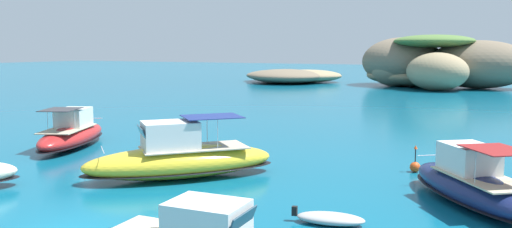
{
  "coord_description": "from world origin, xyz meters",
  "views": [
    {
      "loc": [
        14.57,
        -13.84,
        6.64
      ],
      "look_at": [
        -2.14,
        18.86,
        2.11
      ],
      "focal_mm": 37.48,
      "sensor_mm": 36.0,
      "label": 1
    }
  ],
  "objects_px": {
    "motorboat_red": "(72,134)",
    "channel_buoy": "(415,166)",
    "islet_small": "(290,76)",
    "dinghy_tender": "(330,218)",
    "motorboat_navy": "(472,185)",
    "islet_large": "(430,65)",
    "motorboat_yellow": "(179,159)"
  },
  "relations": [
    {
      "from": "motorboat_red",
      "to": "channel_buoy",
      "type": "relative_size",
      "value": 6.18
    },
    {
      "from": "islet_small",
      "to": "dinghy_tender",
      "type": "height_order",
      "value": "islet_small"
    },
    {
      "from": "motorboat_navy",
      "to": "channel_buoy",
      "type": "relative_size",
      "value": 5.68
    },
    {
      "from": "islet_large",
      "to": "channel_buoy",
      "type": "xyz_separation_m",
      "value": [
        10.01,
        -66.35,
        -3.46
      ]
    },
    {
      "from": "islet_large",
      "to": "channel_buoy",
      "type": "bearing_deg",
      "value": -81.42
    },
    {
      "from": "motorboat_red",
      "to": "channel_buoy",
      "type": "height_order",
      "value": "motorboat_red"
    },
    {
      "from": "motorboat_navy",
      "to": "channel_buoy",
      "type": "height_order",
      "value": "motorboat_navy"
    },
    {
      "from": "islet_large",
      "to": "channel_buoy",
      "type": "height_order",
      "value": "islet_large"
    },
    {
      "from": "motorboat_yellow",
      "to": "channel_buoy",
      "type": "bearing_deg",
      "value": 32.81
    },
    {
      "from": "islet_small",
      "to": "motorboat_red",
      "type": "bearing_deg",
      "value": -78.47
    },
    {
      "from": "dinghy_tender",
      "to": "channel_buoy",
      "type": "distance_m",
      "value": 10.32
    },
    {
      "from": "islet_large",
      "to": "islet_small",
      "type": "bearing_deg",
      "value": 179.24
    },
    {
      "from": "islet_large",
      "to": "motorboat_yellow",
      "type": "bearing_deg",
      "value": -90.44
    },
    {
      "from": "islet_large",
      "to": "motorboat_yellow",
      "type": "distance_m",
      "value": 73.22
    },
    {
      "from": "dinghy_tender",
      "to": "motorboat_red",
      "type": "bearing_deg",
      "value": 160.81
    },
    {
      "from": "islet_large",
      "to": "motorboat_red",
      "type": "xyz_separation_m",
      "value": [
        -12.04,
        -69.35,
        -2.92
      ]
    },
    {
      "from": "islet_large",
      "to": "motorboat_red",
      "type": "relative_size",
      "value": 3.35
    },
    {
      "from": "dinghy_tender",
      "to": "islet_small",
      "type": "bearing_deg",
      "value": 114.48
    },
    {
      "from": "dinghy_tender",
      "to": "motorboat_navy",
      "type": "bearing_deg",
      "value": 48.92
    },
    {
      "from": "islet_large",
      "to": "motorboat_navy",
      "type": "distance_m",
      "value": 72.68
    },
    {
      "from": "channel_buoy",
      "to": "motorboat_yellow",
      "type": "bearing_deg",
      "value": -147.19
    },
    {
      "from": "channel_buoy",
      "to": "motorboat_navy",
      "type": "bearing_deg",
      "value": -56.7
    },
    {
      "from": "motorboat_yellow",
      "to": "motorboat_navy",
      "type": "bearing_deg",
      "value": 7.27
    },
    {
      "from": "motorboat_navy",
      "to": "motorboat_yellow",
      "type": "bearing_deg",
      "value": -172.73
    },
    {
      "from": "motorboat_navy",
      "to": "dinghy_tender",
      "type": "bearing_deg",
      "value": -131.08
    },
    {
      "from": "islet_small",
      "to": "motorboat_yellow",
      "type": "height_order",
      "value": "motorboat_yellow"
    },
    {
      "from": "islet_small",
      "to": "motorboat_navy",
      "type": "bearing_deg",
      "value": -61.12
    },
    {
      "from": "motorboat_red",
      "to": "channel_buoy",
      "type": "xyz_separation_m",
      "value": [
        22.05,
        3.0,
        -0.54
      ]
    },
    {
      "from": "islet_large",
      "to": "motorboat_navy",
      "type": "relative_size",
      "value": 3.64
    },
    {
      "from": "islet_large",
      "to": "motorboat_yellow",
      "type": "xyz_separation_m",
      "value": [
        -0.56,
        -73.16,
        -2.8
      ]
    },
    {
      "from": "islet_small",
      "to": "channel_buoy",
      "type": "height_order",
      "value": "islet_small"
    },
    {
      "from": "motorboat_navy",
      "to": "dinghy_tender",
      "type": "relative_size",
      "value": 2.93
    }
  ]
}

